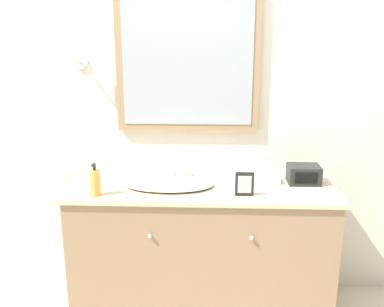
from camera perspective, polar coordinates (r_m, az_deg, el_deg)
wall_back at (r=2.82m, az=1.44°, el=6.32°), size 8.00×0.18×2.55m
vanity_counter at (r=2.79m, az=1.25°, el=-12.44°), size 1.63×0.58×0.85m
sink_basin at (r=2.60m, az=-3.09°, el=-3.94°), size 0.54×0.36×0.19m
soap_bottle at (r=2.49m, az=-12.79°, el=-3.76°), size 0.06×0.06×0.19m
appliance_box at (r=2.73m, az=14.67°, el=-2.70°), size 0.19×0.16×0.11m
picture_frame at (r=2.44m, az=7.02°, el=-4.08°), size 0.11×0.01×0.14m
hand_towel_near_sink at (r=2.72m, az=9.81°, el=-3.32°), size 0.17×0.12×0.04m
metal_tray at (r=2.53m, az=14.23°, el=-5.30°), size 0.18×0.10×0.01m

